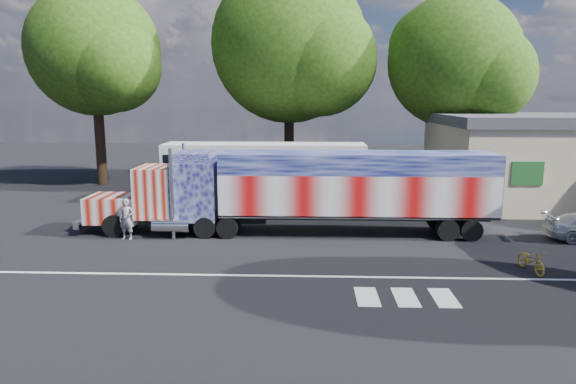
{
  "coord_description": "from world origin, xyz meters",
  "views": [
    {
      "loc": [
        0.92,
        -20.14,
        6.15
      ],
      "look_at": [
        0.0,
        3.0,
        1.9
      ],
      "focal_mm": 32.0,
      "sensor_mm": 36.0,
      "label": 1
    }
  ],
  "objects_px": {
    "coach_bus": "(265,172)",
    "bicycle": "(531,261)",
    "woman": "(126,219)",
    "tree_n_mid": "(292,46)",
    "tree_nw_a": "(96,51)",
    "tree_ne_a": "(457,62)",
    "semi_truck": "(305,189)"
  },
  "relations": [
    {
      "from": "tree_ne_a",
      "to": "tree_n_mid",
      "type": "height_order",
      "value": "tree_n_mid"
    },
    {
      "from": "woman",
      "to": "bicycle",
      "type": "bearing_deg",
      "value": -6.18
    },
    {
      "from": "coach_bus",
      "to": "bicycle",
      "type": "height_order",
      "value": "coach_bus"
    },
    {
      "from": "semi_truck",
      "to": "woman",
      "type": "height_order",
      "value": "semi_truck"
    },
    {
      "from": "semi_truck",
      "to": "tree_n_mid",
      "type": "height_order",
      "value": "tree_n_mid"
    },
    {
      "from": "coach_bus",
      "to": "tree_nw_a",
      "type": "bearing_deg",
      "value": 154.79
    },
    {
      "from": "tree_ne_a",
      "to": "tree_n_mid",
      "type": "xyz_separation_m",
      "value": [
        -11.08,
        2.03,
        1.28
      ]
    },
    {
      "from": "semi_truck",
      "to": "tree_ne_a",
      "type": "xyz_separation_m",
      "value": [
        9.99,
        12.57,
        6.45
      ]
    },
    {
      "from": "woman",
      "to": "semi_truck",
      "type": "bearing_deg",
      "value": 16.75
    },
    {
      "from": "tree_nw_a",
      "to": "tree_n_mid",
      "type": "height_order",
      "value": "tree_n_mid"
    },
    {
      "from": "semi_truck",
      "to": "coach_bus",
      "type": "height_order",
      "value": "semi_truck"
    },
    {
      "from": "tree_nw_a",
      "to": "tree_ne_a",
      "type": "bearing_deg",
      "value": -1.25
    },
    {
      "from": "bicycle",
      "to": "tree_nw_a",
      "type": "distance_m",
      "value": 30.47
    },
    {
      "from": "coach_bus",
      "to": "woman",
      "type": "bearing_deg",
      "value": -121.43
    },
    {
      "from": "semi_truck",
      "to": "tree_ne_a",
      "type": "bearing_deg",
      "value": 51.53
    },
    {
      "from": "coach_bus",
      "to": "tree_ne_a",
      "type": "bearing_deg",
      "value": 22.56
    },
    {
      "from": "bicycle",
      "to": "woman",
      "type": "bearing_deg",
      "value": 157.11
    },
    {
      "from": "semi_truck",
      "to": "tree_ne_a",
      "type": "height_order",
      "value": "tree_ne_a"
    },
    {
      "from": "woman",
      "to": "tree_n_mid",
      "type": "height_order",
      "value": "tree_n_mid"
    },
    {
      "from": "coach_bus",
      "to": "semi_truck",
      "type": "bearing_deg",
      "value": -71.49
    },
    {
      "from": "tree_nw_a",
      "to": "woman",
      "type": "bearing_deg",
      "value": -64.92
    },
    {
      "from": "coach_bus",
      "to": "tree_n_mid",
      "type": "height_order",
      "value": "tree_n_mid"
    },
    {
      "from": "semi_truck",
      "to": "woman",
      "type": "bearing_deg",
      "value": -170.03
    },
    {
      "from": "semi_truck",
      "to": "woman",
      "type": "relative_size",
      "value": 10.35
    },
    {
      "from": "woman",
      "to": "tree_ne_a",
      "type": "bearing_deg",
      "value": 44.82
    },
    {
      "from": "coach_bus",
      "to": "tree_nw_a",
      "type": "height_order",
      "value": "tree_nw_a"
    },
    {
      "from": "woman",
      "to": "tree_ne_a",
      "type": "relative_size",
      "value": 0.14
    },
    {
      "from": "semi_truck",
      "to": "tree_n_mid",
      "type": "bearing_deg",
      "value": 94.27
    },
    {
      "from": "tree_ne_a",
      "to": "tree_n_mid",
      "type": "distance_m",
      "value": 11.33
    },
    {
      "from": "woman",
      "to": "tree_n_mid",
      "type": "bearing_deg",
      "value": 73.9
    },
    {
      "from": "semi_truck",
      "to": "bicycle",
      "type": "height_order",
      "value": "semi_truck"
    },
    {
      "from": "tree_ne_a",
      "to": "tree_n_mid",
      "type": "bearing_deg",
      "value": 169.62
    }
  ]
}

